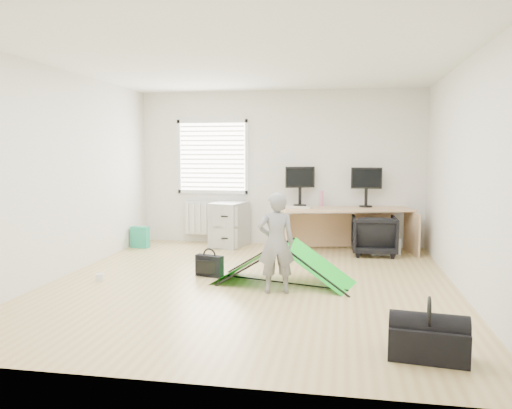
% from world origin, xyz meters
% --- Properties ---
extents(ground, '(5.50, 5.50, 0.00)m').
position_xyz_m(ground, '(0.00, 0.00, 0.00)').
color(ground, tan).
rests_on(ground, ground).
extents(back_wall, '(5.00, 0.02, 2.70)m').
position_xyz_m(back_wall, '(0.00, 2.75, 1.35)').
color(back_wall, silver).
rests_on(back_wall, ground).
extents(window, '(1.20, 0.06, 1.20)m').
position_xyz_m(window, '(-1.20, 2.71, 1.55)').
color(window, silver).
rests_on(window, back_wall).
extents(radiator, '(1.00, 0.12, 0.60)m').
position_xyz_m(radiator, '(-1.20, 2.67, 0.45)').
color(radiator, silver).
rests_on(radiator, back_wall).
extents(desk, '(2.20, 1.16, 0.72)m').
position_xyz_m(desk, '(1.19, 2.25, 0.36)').
color(desk, tan).
rests_on(desk, ground).
extents(filing_cabinet, '(0.64, 0.76, 0.77)m').
position_xyz_m(filing_cabinet, '(-0.82, 2.37, 0.38)').
color(filing_cabinet, '#9FA2A5').
rests_on(filing_cabinet, ground).
extents(monitor_left, '(0.52, 0.31, 0.49)m').
position_xyz_m(monitor_left, '(0.39, 2.53, 0.96)').
color(monitor_left, black).
rests_on(monitor_left, desk).
extents(monitor_right, '(0.51, 0.13, 0.49)m').
position_xyz_m(monitor_right, '(1.50, 2.53, 0.96)').
color(monitor_right, black).
rests_on(monitor_right, desk).
extents(keyboard, '(0.50, 0.23, 0.02)m').
position_xyz_m(keyboard, '(0.38, 2.19, 0.73)').
color(keyboard, beige).
rests_on(keyboard, desk).
extents(thermos, '(0.09, 0.09, 0.26)m').
position_xyz_m(thermos, '(0.75, 2.53, 0.85)').
color(thermos, '#CE7395').
rests_on(thermos, desk).
extents(office_chair, '(0.70, 0.72, 0.63)m').
position_xyz_m(office_chair, '(1.62, 2.05, 0.32)').
color(office_chair, black).
rests_on(office_chair, ground).
extents(person, '(0.48, 0.38, 1.18)m').
position_xyz_m(person, '(0.37, -0.36, 0.59)').
color(person, gray).
rests_on(person, ground).
extents(kite, '(1.79, 1.15, 0.51)m').
position_xyz_m(kite, '(0.41, 0.05, 0.26)').
color(kite, '#14DA27').
rests_on(kite, ground).
extents(storage_crate, '(0.55, 0.46, 0.26)m').
position_xyz_m(storage_crate, '(1.77, 2.19, 0.13)').
color(storage_crate, silver).
rests_on(storage_crate, ground).
extents(tote_bag, '(0.32, 0.17, 0.36)m').
position_xyz_m(tote_bag, '(-2.30, 1.98, 0.18)').
color(tote_bag, '#1E956F').
rests_on(tote_bag, ground).
extents(laptop_bag, '(0.39, 0.21, 0.28)m').
position_xyz_m(laptop_bag, '(-0.60, 0.25, 0.14)').
color(laptop_bag, black).
rests_on(laptop_bag, ground).
extents(white_box, '(0.11, 0.11, 0.09)m').
position_xyz_m(white_box, '(-1.92, -0.20, 0.04)').
color(white_box, silver).
rests_on(white_box, ground).
extents(duffel_bag, '(0.64, 0.38, 0.26)m').
position_xyz_m(duffel_bag, '(1.81, -2.01, 0.13)').
color(duffel_bag, black).
rests_on(duffel_bag, ground).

